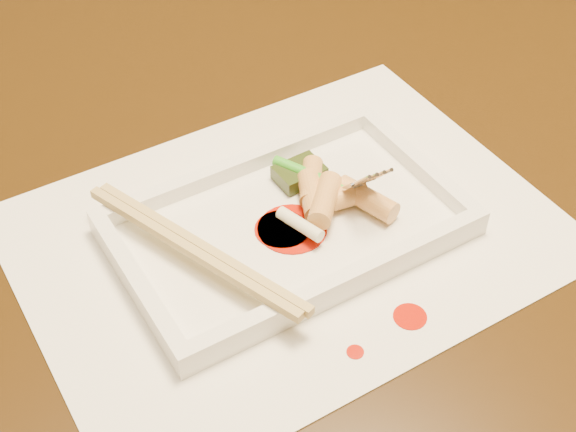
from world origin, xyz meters
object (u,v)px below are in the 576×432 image
table (310,204)px  chopstick_a (190,250)px  placemat (288,233)px  plate_base (288,229)px  fork (355,107)px

table → chopstick_a: bearing=-147.7°
chopstick_a → table: bearing=32.3°
chopstick_a → placemat: bearing=0.0°
placemat → chopstick_a: 0.09m
table → placemat: placemat is taller
table → plate_base: size_ratio=5.38×
table → placemat: 0.18m
table → plate_base: plate_base is taller
chopstick_a → fork: size_ratio=1.43×
table → placemat: (-0.09, -0.11, 0.10)m
fork → placemat: bearing=-165.6°
table → placemat: bearing=-129.9°
table → fork: (-0.02, -0.09, 0.18)m
table → chopstick_a: size_ratio=7.00×
plate_base → fork: fork is taller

